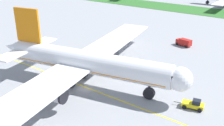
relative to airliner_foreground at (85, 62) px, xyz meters
name	(u,v)px	position (x,y,z in m)	size (l,w,h in m)	color
ground_plane	(85,89)	(1.27, -1.84, -6.05)	(600.00, 600.00, 0.00)	gray
apron_taxi_line	(87,88)	(1.27, -1.17, -6.05)	(280.00, 0.36, 0.01)	yellow
grass_median_strip	(220,13)	(1.27, 107.51, -6.00)	(320.00, 24.00, 0.10)	#2D6628
airliner_foreground	(85,62)	(0.00, 0.00, 0.00)	(50.54, 80.27, 17.82)	white
pushback_tug	(194,104)	(25.70, 5.53, -5.07)	(6.38, 3.16, 2.13)	yellow
service_truck_baggage_loader	(184,42)	(7.62, 43.13, -4.64)	(5.82, 3.37, 2.55)	#B21E19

